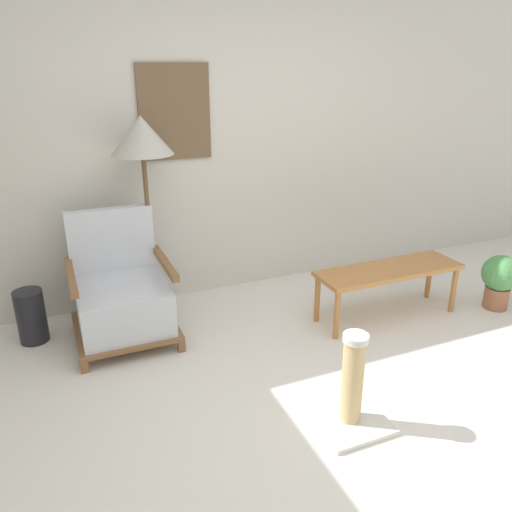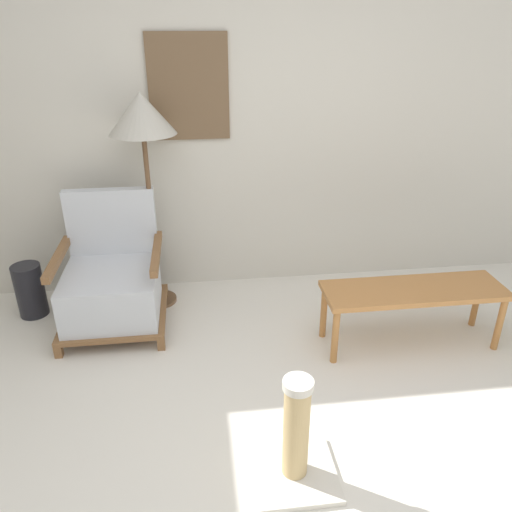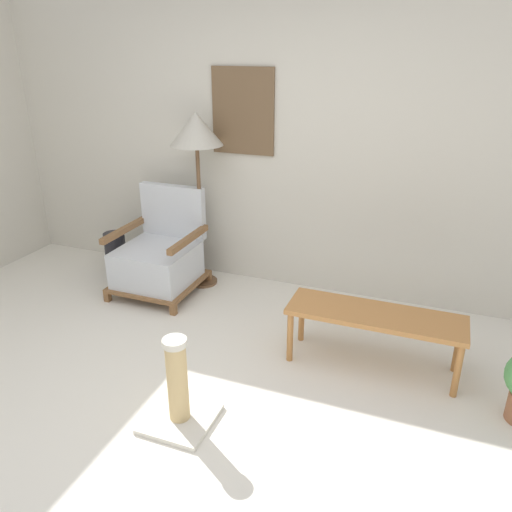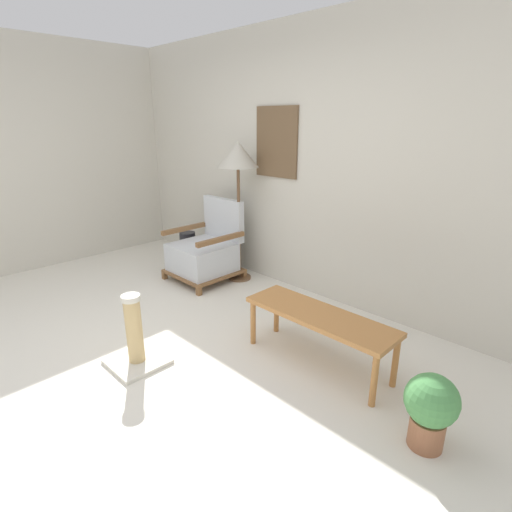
{
  "view_description": "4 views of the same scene",
  "coord_description": "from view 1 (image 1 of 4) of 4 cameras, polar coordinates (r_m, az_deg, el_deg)",
  "views": [
    {
      "loc": [
        -1.31,
        -1.75,
        1.91
      ],
      "look_at": [
        0.06,
        1.47,
        0.55
      ],
      "focal_mm": 35.0,
      "sensor_mm": 36.0,
      "label": 1
    },
    {
      "loc": [
        -0.32,
        -1.51,
        1.99
      ],
      "look_at": [
        0.06,
        1.47,
        0.55
      ],
      "focal_mm": 35.0,
      "sensor_mm": 36.0,
      "label": 2
    },
    {
      "loc": [
        1.34,
        -1.88,
        2.08
      ],
      "look_at": [
        0.06,
        1.47,
        0.55
      ],
      "focal_mm": 35.0,
      "sensor_mm": 36.0,
      "label": 3
    },
    {
      "loc": [
        2.57,
        -1.07,
        1.76
      ],
      "look_at": [
        0.06,
        1.47,
        0.55
      ],
      "focal_mm": 28.0,
      "sensor_mm": 36.0,
      "label": 4
    }
  ],
  "objects": [
    {
      "name": "ground_plane",
      "position": [
        2.9,
        11.06,
        -20.39
      ],
      "size": [
        14.0,
        14.0,
        0.0
      ],
      "primitive_type": "plane",
      "color": "silver"
    },
    {
      "name": "wall_back",
      "position": [
        4.2,
        -4.83,
        13.56
      ],
      "size": [
        8.0,
        0.09,
        2.7
      ],
      "color": "beige",
      "rests_on": "ground_plane"
    },
    {
      "name": "armchair",
      "position": [
        3.75,
        -15.07,
        -4.59
      ],
      "size": [
        0.71,
        0.71,
        0.91
      ],
      "color": "brown",
      "rests_on": "ground_plane"
    },
    {
      "name": "floor_lamp",
      "position": [
        3.75,
        -12.87,
        12.37
      ],
      "size": [
        0.45,
        0.45,
        1.56
      ],
      "color": "brown",
      "rests_on": "ground_plane"
    },
    {
      "name": "coffee_table",
      "position": [
        4.03,
        14.94,
        -2.01
      ],
      "size": [
        1.18,
        0.37,
        0.42
      ],
      "color": "#B2753D",
      "rests_on": "ground_plane"
    },
    {
      "name": "vase",
      "position": [
        3.97,
        -24.31,
        -6.29
      ],
      "size": [
        0.2,
        0.2,
        0.4
      ],
      "primitive_type": "cylinder",
      "color": "black",
      "rests_on": "ground_plane"
    },
    {
      "name": "potted_plant",
      "position": [
        4.53,
        26.08,
        -2.31
      ],
      "size": [
        0.3,
        0.3,
        0.46
      ],
      "color": "#935B3D",
      "rests_on": "ground_plane"
    },
    {
      "name": "scratching_post",
      "position": [
        2.91,
        10.84,
        -15.16
      ],
      "size": [
        0.4,
        0.4,
        0.57
      ],
      "color": "beige",
      "rests_on": "ground_plane"
    }
  ]
}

